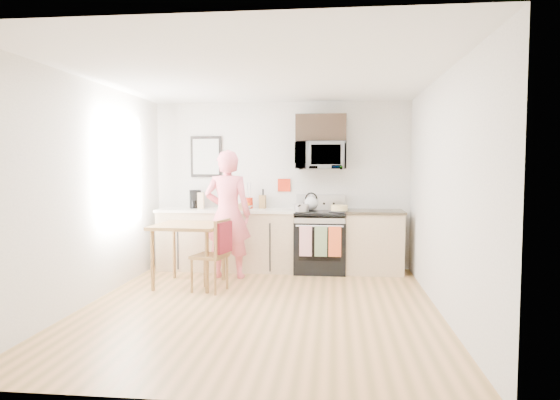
# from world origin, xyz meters

# --- Properties ---
(floor) EXTENTS (4.60, 4.60, 0.00)m
(floor) POSITION_xyz_m (0.00, 0.00, 0.00)
(floor) COLOR olive
(floor) RESTS_ON ground
(back_wall) EXTENTS (4.00, 0.04, 2.60)m
(back_wall) POSITION_xyz_m (0.00, 2.30, 1.30)
(back_wall) COLOR beige
(back_wall) RESTS_ON floor
(front_wall) EXTENTS (4.00, 0.04, 2.60)m
(front_wall) POSITION_xyz_m (0.00, -2.30, 1.30)
(front_wall) COLOR beige
(front_wall) RESTS_ON floor
(left_wall) EXTENTS (0.04, 4.60, 2.60)m
(left_wall) POSITION_xyz_m (-2.00, 0.00, 1.30)
(left_wall) COLOR beige
(left_wall) RESTS_ON floor
(right_wall) EXTENTS (0.04, 4.60, 2.60)m
(right_wall) POSITION_xyz_m (2.00, 0.00, 1.30)
(right_wall) COLOR beige
(right_wall) RESTS_ON floor
(ceiling) EXTENTS (4.00, 4.60, 0.04)m
(ceiling) POSITION_xyz_m (0.00, 0.00, 2.60)
(ceiling) COLOR white
(ceiling) RESTS_ON back_wall
(window) EXTENTS (0.06, 1.40, 1.50)m
(window) POSITION_xyz_m (-1.96, 0.80, 1.55)
(window) COLOR white
(window) RESTS_ON left_wall
(cabinet_left) EXTENTS (2.10, 0.60, 0.90)m
(cabinet_left) POSITION_xyz_m (-0.80, 2.00, 0.45)
(cabinet_left) COLOR tan
(cabinet_left) RESTS_ON floor
(countertop_left) EXTENTS (2.14, 0.64, 0.04)m
(countertop_left) POSITION_xyz_m (-0.80, 2.00, 0.92)
(countertop_left) COLOR silver
(countertop_left) RESTS_ON cabinet_left
(cabinet_right) EXTENTS (0.84, 0.60, 0.90)m
(cabinet_right) POSITION_xyz_m (1.43, 2.00, 0.45)
(cabinet_right) COLOR tan
(cabinet_right) RESTS_ON floor
(countertop_right) EXTENTS (0.88, 0.64, 0.04)m
(countertop_right) POSITION_xyz_m (1.43, 2.00, 0.92)
(countertop_right) COLOR black
(countertop_right) RESTS_ON cabinet_right
(range) EXTENTS (0.76, 0.70, 1.16)m
(range) POSITION_xyz_m (0.63, 1.98, 0.44)
(range) COLOR black
(range) RESTS_ON floor
(microwave) EXTENTS (0.76, 0.51, 0.42)m
(microwave) POSITION_xyz_m (0.63, 2.08, 1.76)
(microwave) COLOR #B2B2B7
(microwave) RESTS_ON back_wall
(upper_cabinet) EXTENTS (0.76, 0.35, 0.40)m
(upper_cabinet) POSITION_xyz_m (0.63, 2.12, 2.18)
(upper_cabinet) COLOR black
(upper_cabinet) RESTS_ON back_wall
(wall_art) EXTENTS (0.50, 0.04, 0.65)m
(wall_art) POSITION_xyz_m (-1.20, 2.28, 1.75)
(wall_art) COLOR black
(wall_art) RESTS_ON back_wall
(wall_trivet) EXTENTS (0.20, 0.02, 0.20)m
(wall_trivet) POSITION_xyz_m (0.05, 2.28, 1.30)
(wall_trivet) COLOR red
(wall_trivet) RESTS_ON back_wall
(person) EXTENTS (0.67, 0.44, 1.83)m
(person) POSITION_xyz_m (-0.68, 1.45, 0.92)
(person) COLOR #D73B56
(person) RESTS_ON floor
(dining_table) EXTENTS (0.88, 0.88, 0.83)m
(dining_table) POSITION_xyz_m (-1.09, 0.93, 0.73)
(dining_table) COLOR brown
(dining_table) RESTS_ON floor
(chair) EXTENTS (0.51, 0.48, 0.93)m
(chair) POSITION_xyz_m (-0.62, 0.62, 0.60)
(chair) COLOR brown
(chair) RESTS_ON floor
(knife_block) EXTENTS (0.10, 0.14, 0.21)m
(knife_block) POSITION_xyz_m (-0.27, 2.16, 1.04)
(knife_block) COLOR brown
(knife_block) RESTS_ON countertop_left
(utensil_crock) EXTENTS (0.14, 0.14, 0.41)m
(utensil_crock) POSITION_xyz_m (-0.50, 2.14, 1.10)
(utensil_crock) COLOR red
(utensil_crock) RESTS_ON countertop_left
(fruit_bowl) EXTENTS (0.28, 0.28, 0.10)m
(fruit_bowl) POSITION_xyz_m (-0.53, 2.09, 0.98)
(fruit_bowl) COLOR silver
(fruit_bowl) RESTS_ON countertop_left
(milk_carton) EXTENTS (0.10, 0.10, 0.25)m
(milk_carton) POSITION_xyz_m (-1.22, 2.02, 1.06)
(milk_carton) COLOR tan
(milk_carton) RESTS_ON countertop_left
(coffee_maker) EXTENTS (0.22, 0.26, 0.28)m
(coffee_maker) POSITION_xyz_m (-1.34, 2.09, 1.07)
(coffee_maker) COLOR black
(coffee_maker) RESTS_ON countertop_left
(bread_bag) EXTENTS (0.29, 0.17, 0.10)m
(bread_bag) POSITION_xyz_m (-0.60, 1.78, 0.99)
(bread_bag) COLOR #DAB672
(bread_bag) RESTS_ON countertop_left
(cake) EXTENTS (0.30, 0.30, 0.10)m
(cake) POSITION_xyz_m (0.91, 1.86, 0.97)
(cake) COLOR black
(cake) RESTS_ON range
(kettle) EXTENTS (0.21, 0.21, 0.27)m
(kettle) POSITION_xyz_m (0.48, 2.14, 1.04)
(kettle) COLOR silver
(kettle) RESTS_ON range
(pot) EXTENTS (0.22, 0.38, 0.11)m
(pot) POSITION_xyz_m (0.35, 1.84, 0.98)
(pot) COLOR #B2B2B7
(pot) RESTS_ON range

